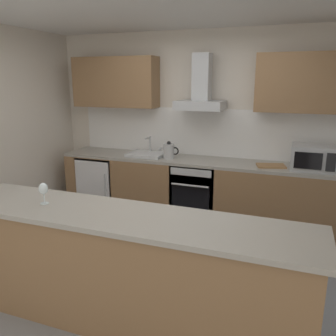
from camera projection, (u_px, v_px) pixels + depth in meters
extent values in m
cube|color=gray|center=(156.00, 279.00, 3.53)|extent=(5.45, 4.69, 0.02)
cube|color=silver|center=(207.00, 127.00, 4.94)|extent=(5.45, 0.12, 2.60)
cube|color=white|center=(205.00, 132.00, 4.89)|extent=(3.79, 0.02, 0.66)
cube|color=olive|center=(198.00, 193.00, 4.81)|extent=(3.92, 0.60, 0.86)
cube|color=#9E998E|center=(199.00, 161.00, 4.70)|extent=(3.92, 0.60, 0.04)
cube|color=olive|center=(113.00, 271.00, 2.81)|extent=(3.06, 0.52, 0.92)
cube|color=#9E998E|center=(110.00, 215.00, 2.69)|extent=(3.16, 0.64, 0.04)
cube|color=olive|center=(116.00, 82.00, 5.02)|extent=(1.25, 0.32, 0.70)
cube|color=olive|center=(310.00, 83.00, 4.14)|extent=(1.25, 0.32, 0.70)
cube|color=slate|center=(196.00, 191.00, 4.79)|extent=(0.60, 0.56, 0.80)
cube|color=black|center=(190.00, 202.00, 4.54)|extent=(0.50, 0.02, 0.48)
cube|color=#B7BABC|center=(191.00, 172.00, 4.44)|extent=(0.54, 0.02, 0.09)
cylinder|color=#B7BABC|center=(190.00, 185.00, 4.45)|extent=(0.49, 0.02, 0.02)
cube|color=white|center=(103.00, 183.00, 5.30)|extent=(0.58, 0.56, 0.85)
cube|color=silver|center=(93.00, 188.00, 5.03)|extent=(0.55, 0.02, 0.80)
cylinder|color=#B7BABC|center=(105.00, 187.00, 4.93)|extent=(0.02, 0.02, 0.38)
cube|color=#B7BABC|center=(313.00, 158.00, 4.13)|extent=(0.50, 0.36, 0.30)
cube|color=black|center=(308.00, 161.00, 3.98)|extent=(0.30, 0.02, 0.19)
cube|color=black|center=(331.00, 162.00, 3.90)|extent=(0.10, 0.01, 0.21)
cube|color=silver|center=(147.00, 154.00, 4.93)|extent=(0.50, 0.40, 0.04)
cylinder|color=#B7BABC|center=(150.00, 145.00, 5.02)|extent=(0.03, 0.03, 0.26)
cylinder|color=#B7BABC|center=(148.00, 138.00, 4.91)|extent=(0.03, 0.16, 0.03)
cylinder|color=#B7BABC|center=(169.00, 151.00, 4.75)|extent=(0.15, 0.15, 0.20)
sphere|color=black|center=(169.00, 143.00, 4.72)|extent=(0.06, 0.06, 0.06)
cone|color=#B7BABC|center=(162.00, 148.00, 4.78)|extent=(0.09, 0.04, 0.07)
torus|color=black|center=(175.00, 151.00, 4.72)|extent=(0.11, 0.02, 0.11)
cube|color=#B7BABC|center=(200.00, 105.00, 4.59)|extent=(0.62, 0.45, 0.12)
cube|color=#B7BABC|center=(202.00, 77.00, 4.55)|extent=(0.22, 0.22, 0.60)
cylinder|color=silver|center=(45.00, 203.00, 2.87)|extent=(0.07, 0.07, 0.01)
cylinder|color=silver|center=(44.00, 198.00, 2.86)|extent=(0.01, 0.01, 0.09)
ellipsoid|color=silver|center=(43.00, 189.00, 2.84)|extent=(0.08, 0.08, 0.10)
cube|color=#9E7247|center=(271.00, 166.00, 4.32)|extent=(0.39, 0.30, 0.02)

